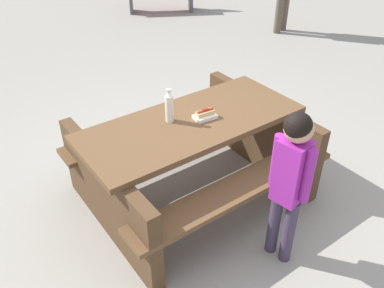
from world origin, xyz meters
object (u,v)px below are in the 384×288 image
at_px(picnic_table, 192,152).
at_px(hotdog_tray, 205,115).
at_px(child_in_coat, 291,172).
at_px(soda_bottle, 169,106).

height_order(picnic_table, hotdog_tray, hotdog_tray).
distance_m(picnic_table, child_in_coat, 0.99).
bearing_deg(picnic_table, soda_bottle, 160.36).
bearing_deg(picnic_table, child_in_coat, -69.09).
height_order(soda_bottle, child_in_coat, child_in_coat).
distance_m(soda_bottle, child_in_coat, 1.06).
relative_size(picnic_table, hotdog_tray, 10.76).
relative_size(picnic_table, child_in_coat, 1.72).
height_order(picnic_table, soda_bottle, soda_bottle).
bearing_deg(hotdog_tray, soda_bottle, 166.06).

